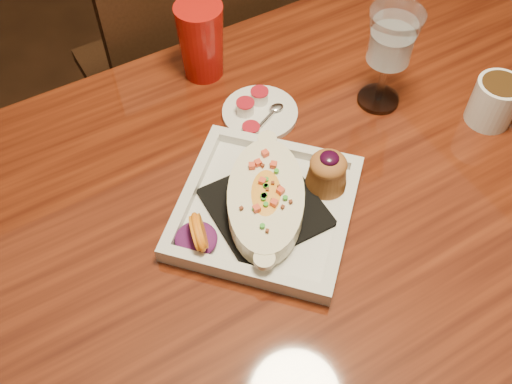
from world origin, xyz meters
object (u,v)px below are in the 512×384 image
plate (271,200)px  coffee_mug (496,100)px  chair_far (182,73)px  table (327,215)px  saucer (258,111)px  red_tumbler (201,41)px  goblet (391,43)px

plate → coffee_mug: bearing=-46.6°
chair_far → plate: chair_far is taller
table → saucer: saucer is taller
plate → saucer: (0.09, 0.19, -0.02)m
chair_far → coffee_mug: size_ratio=8.19×
coffee_mug → table: bearing=-169.3°
table → red_tumbler: size_ratio=10.16×
table → saucer: 0.22m
table → plate: size_ratio=4.01×
coffee_mug → red_tumbler: bearing=150.9°
chair_far → goblet: size_ratio=4.82×
table → red_tumbler: 0.39m
goblet → red_tumbler: 0.34m
plate → saucer: bearing=21.3°
saucer → coffee_mug: bearing=-31.6°
coffee_mug → saucer: (-0.36, 0.22, -0.04)m
table → goblet: 0.32m
goblet → saucer: (-0.21, 0.08, -0.12)m
chair_far → goblet: 0.66m
saucer → red_tumbler: size_ratio=0.93×
table → plate: bearing=179.0°
chair_far → plate: 0.69m
chair_far → table: bearing=90.0°
chair_far → plate: size_ratio=2.49×
plate → coffee_mug: 0.45m
plate → goblet: goblet is taller
goblet → plate: bearing=-159.5°
saucer → chair_far: bearing=86.3°
chair_far → red_tumbler: size_ratio=6.30×
chair_far → goblet: goblet is taller
chair_far → saucer: bearing=86.3°
plate → goblet: (0.30, 0.11, 0.11)m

